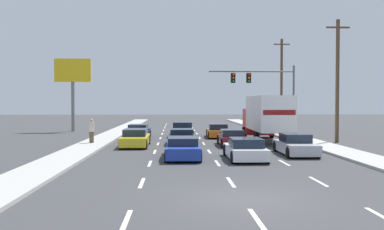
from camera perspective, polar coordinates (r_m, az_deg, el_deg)
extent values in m
plane|color=#3D3D3F|center=(38.16, 0.86, -2.89)|extent=(140.00, 140.00, 0.00)
cube|color=#B2AFA8|center=(34.65, 14.82, -3.30)|extent=(2.25, 80.00, 0.14)
cube|color=#B2AFA8|center=(33.64, -12.54, -3.43)|extent=(2.25, 80.00, 0.14)
cube|color=silver|center=(11.15, -9.06, -14.15)|extent=(0.14, 2.00, 0.01)
cube|color=silver|center=(15.99, -6.94, -9.28)|extent=(0.14, 2.00, 0.01)
cube|color=silver|center=(20.91, -5.84, -6.68)|extent=(0.14, 2.00, 0.01)
cube|color=silver|center=(25.86, -5.16, -5.07)|extent=(0.14, 2.00, 0.01)
cube|color=silver|center=(30.83, -4.71, -3.98)|extent=(0.14, 2.00, 0.01)
cube|color=silver|center=(35.80, -4.38, -3.19)|extent=(0.14, 2.00, 0.01)
cube|color=silver|center=(40.78, -4.13, -2.60)|extent=(0.14, 2.00, 0.01)
cube|color=silver|center=(45.77, -3.93, -2.13)|extent=(0.14, 2.00, 0.01)
cube|color=silver|center=(50.76, -3.78, -1.76)|extent=(0.14, 2.00, 0.01)
cube|color=silver|center=(55.75, -3.65, -1.45)|extent=(0.14, 2.00, 0.01)
cube|color=silver|center=(60.74, -3.54, -1.19)|extent=(0.14, 2.00, 0.01)
cube|color=silver|center=(11.28, 8.91, -13.96)|extent=(0.14, 2.00, 0.01)
cube|color=silver|center=(16.08, 5.39, -9.21)|extent=(0.14, 2.00, 0.01)
cube|color=silver|center=(20.98, 3.53, -6.65)|extent=(0.14, 2.00, 0.01)
cube|color=silver|center=(25.92, 2.40, -5.05)|extent=(0.14, 2.00, 0.01)
cube|color=silver|center=(30.87, 1.63, -3.97)|extent=(0.14, 2.00, 0.01)
cube|color=silver|center=(35.84, 1.07, -3.18)|extent=(0.14, 2.00, 0.01)
cube|color=silver|center=(40.82, 0.65, -2.59)|extent=(0.14, 2.00, 0.01)
cube|color=silver|center=(45.80, 0.32, -2.12)|extent=(0.14, 2.00, 0.01)
cube|color=silver|center=(50.79, 0.06, -1.75)|extent=(0.14, 2.00, 0.01)
cube|color=silver|center=(55.77, -0.16, -1.44)|extent=(0.14, 2.00, 0.01)
cube|color=silver|center=(60.76, -0.34, -1.19)|extent=(0.14, 2.00, 0.01)
cube|color=silver|center=(12.38, 24.94, -12.67)|extent=(0.14, 2.00, 0.01)
cube|color=silver|center=(16.87, 17.04, -8.76)|extent=(0.14, 2.00, 0.01)
cube|color=silver|center=(21.59, 12.60, -6.45)|extent=(0.14, 2.00, 0.01)
cube|color=silver|center=(26.41, 9.79, -4.95)|extent=(0.14, 2.00, 0.01)
cube|color=silver|center=(31.29, 7.86, -3.91)|extent=(0.14, 2.00, 0.01)
cube|color=silver|center=(36.20, 6.46, -3.14)|extent=(0.14, 2.00, 0.01)
cube|color=silver|center=(41.14, 5.39, -2.56)|extent=(0.14, 2.00, 0.01)
cube|color=silver|center=(46.08, 4.55, -2.11)|extent=(0.14, 2.00, 0.01)
cube|color=silver|center=(51.04, 3.88, -1.74)|extent=(0.14, 2.00, 0.01)
cube|color=silver|center=(56.01, 3.32, -1.43)|extent=(0.14, 2.00, 0.01)
cube|color=silver|center=(60.98, 2.86, -1.18)|extent=(0.14, 2.00, 0.01)
cube|color=#141E4C|center=(35.69, -7.40, -2.49)|extent=(1.84, 4.32, 0.63)
cube|color=#192333|center=(35.52, -7.43, -1.65)|extent=(1.57, 2.10, 0.44)
cylinder|color=black|center=(37.36, -8.33, -2.52)|extent=(0.24, 0.65, 0.64)
cylinder|color=black|center=(37.19, -5.89, -2.53)|extent=(0.24, 0.65, 0.64)
cylinder|color=black|center=(34.24, -9.04, -2.90)|extent=(0.24, 0.65, 0.64)
cylinder|color=black|center=(34.04, -6.38, -2.92)|extent=(0.24, 0.65, 0.64)
cube|color=yellow|center=(29.05, -7.82, -3.47)|extent=(1.78, 4.44, 0.61)
cube|color=#192333|center=(29.09, -7.81, -2.39)|extent=(1.56, 2.29, 0.48)
cylinder|color=black|center=(30.79, -9.06, -3.41)|extent=(0.22, 0.64, 0.64)
cylinder|color=black|center=(30.65, -6.00, -3.42)|extent=(0.22, 0.64, 0.64)
cylinder|color=black|center=(27.50, -9.86, -4.02)|extent=(0.22, 0.64, 0.64)
cylinder|color=black|center=(27.34, -6.43, -4.04)|extent=(0.22, 0.64, 0.64)
cube|color=slate|center=(36.91, -1.36, -2.31)|extent=(1.88, 4.14, 0.67)
cube|color=#192333|center=(36.80, -1.36, -1.38)|extent=(1.66, 2.13, 0.53)
cylinder|color=black|center=(38.43, -2.71, -2.38)|extent=(0.22, 0.64, 0.64)
cylinder|color=black|center=(38.46, -0.08, -2.38)|extent=(0.22, 0.64, 0.64)
cylinder|color=black|center=(35.40, -2.74, -2.73)|extent=(0.22, 0.64, 0.64)
cylinder|color=black|center=(35.43, 0.11, -2.73)|extent=(0.22, 0.64, 0.64)
cube|color=black|center=(30.54, -1.46, -3.22)|extent=(1.83, 4.24, 0.59)
cube|color=#192333|center=(30.33, -1.46, -2.31)|extent=(1.61, 2.08, 0.41)
cylinder|color=black|center=(32.12, -3.02, -3.18)|extent=(0.22, 0.64, 0.64)
cylinder|color=black|center=(32.14, 0.02, -3.18)|extent=(0.22, 0.64, 0.64)
cylinder|color=black|center=(28.99, -3.10, -3.71)|extent=(0.22, 0.64, 0.64)
cylinder|color=black|center=(29.02, 0.27, -3.70)|extent=(0.22, 0.64, 0.64)
cube|color=#1E389E|center=(22.89, -1.31, -4.84)|extent=(1.81, 4.67, 0.61)
cube|color=#192333|center=(22.67, -1.30, -3.60)|extent=(1.59, 2.22, 0.42)
cylinder|color=black|center=(24.68, -3.35, -4.65)|extent=(0.22, 0.64, 0.64)
cylinder|color=black|center=(24.71, 0.58, -4.64)|extent=(0.22, 0.64, 0.64)
cylinder|color=black|center=(21.14, -3.53, -5.72)|extent=(0.22, 0.64, 0.64)
cylinder|color=black|center=(21.17, 1.08, -5.70)|extent=(0.22, 0.64, 0.64)
cube|color=orange|center=(36.52, 3.56, -2.44)|extent=(1.89, 4.35, 0.56)
cube|color=#192333|center=(36.21, 3.59, -1.63)|extent=(1.61, 1.90, 0.50)
cylinder|color=black|center=(38.07, 2.14, -2.42)|extent=(0.24, 0.65, 0.64)
cylinder|color=black|center=(38.19, 4.62, -2.41)|extent=(0.24, 0.65, 0.64)
cylinder|color=black|center=(34.88, 2.40, -2.80)|extent=(0.24, 0.65, 0.64)
cylinder|color=black|center=(35.01, 5.10, -2.79)|extent=(0.24, 0.65, 0.64)
cube|color=maroon|center=(29.47, 5.54, -3.42)|extent=(1.81, 4.14, 0.57)
cube|color=#192333|center=(29.36, 5.56, -2.44)|extent=(1.57, 1.90, 0.44)
cylinder|color=black|center=(30.89, 3.70, -3.38)|extent=(0.23, 0.64, 0.64)
cylinder|color=black|center=(31.08, 6.70, -3.36)|extent=(0.23, 0.64, 0.64)
cylinder|color=black|center=(27.90, 4.25, -3.92)|extent=(0.23, 0.64, 0.64)
cylinder|color=black|center=(28.11, 7.57, -3.89)|extent=(0.23, 0.64, 0.64)
cube|color=white|center=(22.44, 7.33, -5.03)|extent=(1.85, 4.21, 0.57)
cube|color=#192333|center=(22.08, 7.47, -3.79)|extent=(1.63, 1.95, 0.47)
cylinder|color=black|center=(23.85, 4.64, -4.88)|extent=(0.22, 0.64, 0.64)
cylinder|color=black|center=(24.12, 8.72, -4.82)|extent=(0.22, 0.64, 0.64)
cylinder|color=black|center=(20.80, 5.70, -5.85)|extent=(0.22, 0.64, 0.64)
cylinder|color=black|center=(21.11, 10.36, -5.75)|extent=(0.22, 0.64, 0.64)
cube|color=white|center=(32.09, 10.58, 0.25)|extent=(2.59, 6.73, 2.61)
cube|color=red|center=(28.84, 11.96, 0.34)|extent=(2.24, 0.07, 0.36)
cube|color=red|center=(36.50, 9.11, -0.90)|extent=(2.42, 2.28, 2.23)
cylinder|color=black|center=(36.35, 7.25, -2.37)|extent=(0.31, 0.96, 0.96)
cylinder|color=black|center=(36.79, 10.94, -2.34)|extent=(0.31, 0.96, 0.96)
cylinder|color=black|center=(30.64, 8.90, -3.14)|extent=(0.31, 0.96, 0.96)
cylinder|color=black|center=(31.16, 13.23, -3.08)|extent=(0.31, 0.96, 0.96)
cube|color=#B7BABF|center=(25.05, 14.08, -4.34)|extent=(1.81, 4.40, 0.59)
cube|color=#192333|center=(25.06, 14.05, -3.08)|extent=(1.55, 1.87, 0.50)
cylinder|color=black|center=(26.45, 11.46, -4.26)|extent=(0.23, 0.64, 0.64)
cylinder|color=black|center=(26.84, 14.81, -4.19)|extent=(0.23, 0.64, 0.64)
cylinder|color=black|center=(23.29, 13.23, -5.07)|extent=(0.23, 0.64, 0.64)
cylinder|color=black|center=(23.74, 16.99, -4.97)|extent=(0.23, 0.64, 0.64)
cylinder|color=#595B56|center=(42.26, 13.84, 2.09)|extent=(0.20, 0.20, 6.76)
cylinder|color=#595B56|center=(41.40, 8.21, 5.97)|extent=(8.45, 0.14, 0.14)
cube|color=black|center=(41.30, 7.82, 5.07)|extent=(0.40, 0.56, 0.95)
sphere|color=red|center=(41.02, 7.90, 5.52)|extent=(0.20, 0.20, 0.20)
sphere|color=orange|center=(41.00, 7.90, 5.10)|extent=(0.20, 0.20, 0.20)
sphere|color=green|center=(40.98, 7.90, 4.68)|extent=(0.20, 0.20, 0.20)
cube|color=black|center=(41.06, 5.69, 5.10)|extent=(0.40, 0.56, 0.95)
sphere|color=red|center=(40.77, 5.75, 5.55)|extent=(0.20, 0.20, 0.20)
sphere|color=orange|center=(40.75, 5.75, 5.13)|extent=(0.20, 0.20, 0.20)
sphere|color=green|center=(40.73, 5.75, 4.71)|extent=(0.20, 0.20, 0.20)
cylinder|color=brown|center=(33.51, 19.44, 4.41)|extent=(0.28, 0.28, 9.39)
cube|color=brown|center=(33.96, 19.51, 11.33)|extent=(1.80, 0.12, 0.12)
cylinder|color=brown|center=(47.03, 12.25, 4.11)|extent=(0.28, 0.28, 10.14)
cube|color=brown|center=(47.43, 12.29, 9.52)|extent=(1.80, 0.12, 0.12)
cylinder|color=slate|center=(45.78, -16.11, 1.12)|extent=(0.36, 0.36, 5.29)
cube|color=yellow|center=(45.91, -16.15, 5.95)|extent=(3.85, 0.20, 2.46)
cylinder|color=brown|center=(30.94, -13.70, -2.99)|extent=(0.32, 0.32, 0.81)
cylinder|color=beige|center=(30.89, -13.71, -1.58)|extent=(0.38, 0.38, 0.71)
sphere|color=tan|center=(30.86, -13.71, -0.72)|extent=(0.22, 0.22, 0.22)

